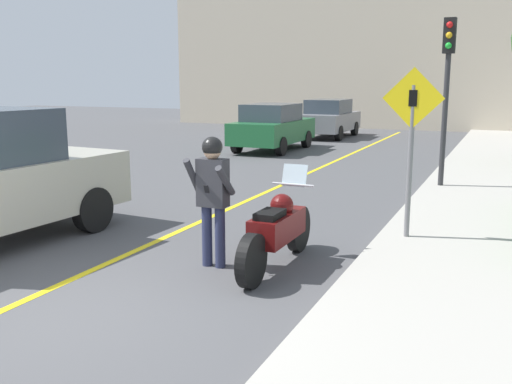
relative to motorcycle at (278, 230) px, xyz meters
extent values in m
plane|color=#4C4C4F|center=(-1.61, -2.41, -0.52)|extent=(80.00, 80.00, 0.00)
cube|color=yellow|center=(-2.21, 3.59, -0.52)|extent=(0.12, 36.00, 0.01)
cube|color=beige|center=(-1.61, 23.59, 4.05)|extent=(28.00, 1.20, 9.15)
cylinder|color=black|center=(0.00, -0.85, -0.18)|extent=(0.14, 0.68, 0.68)
cylinder|color=black|center=(0.00, 0.83, -0.18)|extent=(0.14, 0.68, 0.68)
cube|color=#510C0C|center=(0.00, -0.01, 0.05)|extent=(0.40, 1.16, 0.36)
sphere|color=#510C0C|center=(0.00, 0.15, 0.31)|extent=(0.32, 0.32, 0.32)
cube|color=black|center=(0.00, -0.27, 0.27)|extent=(0.28, 0.48, 0.10)
cylinder|color=silver|center=(0.00, 0.57, 0.53)|extent=(0.62, 0.03, 0.03)
cube|color=silver|center=(0.00, 0.64, 0.65)|extent=(0.36, 0.12, 0.31)
cylinder|color=#282D4C|center=(-0.91, -0.32, -0.10)|extent=(0.14, 0.14, 0.84)
cylinder|color=#282D4C|center=(-0.71, -0.32, -0.10)|extent=(0.14, 0.14, 0.84)
cube|color=#333338|center=(-0.81, -0.32, 0.64)|extent=(0.40, 0.22, 0.64)
cylinder|color=#333338|center=(-1.06, -0.42, 0.74)|extent=(0.09, 0.39, 0.50)
cylinder|color=#333338|center=(-0.56, -0.44, 0.70)|extent=(0.09, 0.45, 0.45)
sphere|color=tan|center=(-0.81, -0.32, 1.07)|extent=(0.23, 0.23, 0.23)
sphere|color=black|center=(-0.81, -0.32, 1.12)|extent=(0.27, 0.27, 0.27)
cube|color=black|center=(-0.75, -0.60, 0.61)|extent=(0.06, 0.05, 0.11)
cylinder|color=black|center=(-5.25, 0.57, -0.14)|extent=(0.27, 0.77, 0.76)
cylinder|color=black|center=(-3.51, 0.46, -0.14)|extent=(0.27, 0.77, 0.76)
cylinder|color=slate|center=(1.41, 1.84, 0.76)|extent=(0.08, 0.08, 2.30)
cube|color=yellow|center=(1.41, 1.82, 1.72)|extent=(0.91, 0.02, 0.91)
cube|color=black|center=(1.41, 1.80, 1.72)|extent=(0.12, 0.01, 0.24)
cylinder|color=#2D2D30|center=(1.38, 6.62, 1.46)|extent=(0.12, 0.12, 3.71)
cube|color=black|center=(1.38, 6.60, 2.94)|extent=(0.26, 0.22, 0.76)
sphere|color=red|center=(1.38, 6.48, 3.16)|extent=(0.14, 0.14, 0.14)
sphere|color=gold|center=(1.38, 6.48, 2.94)|extent=(0.14, 0.14, 0.14)
sphere|color=green|center=(1.38, 6.48, 2.72)|extent=(0.14, 0.14, 0.14)
cylinder|color=black|center=(-5.92, 13.53, -0.20)|extent=(0.22, 0.64, 0.64)
cylinder|color=black|center=(-4.27, 13.53, -0.20)|extent=(0.22, 0.64, 0.64)
cylinder|color=black|center=(-5.92, 10.93, -0.20)|extent=(0.22, 0.64, 0.64)
cylinder|color=black|center=(-4.27, 10.93, -0.20)|extent=(0.22, 0.64, 0.64)
cube|color=#1E6033|center=(-5.10, 12.23, 0.18)|extent=(1.80, 4.20, 0.76)
cube|color=#38424C|center=(-5.10, 12.06, 0.86)|extent=(1.58, 2.18, 0.60)
cylinder|color=black|center=(-5.49, 19.04, -0.20)|extent=(0.22, 0.64, 0.64)
cylinder|color=black|center=(-3.83, 19.04, -0.20)|extent=(0.22, 0.64, 0.64)
cylinder|color=black|center=(-5.49, 16.44, -0.20)|extent=(0.22, 0.64, 0.64)
cylinder|color=black|center=(-3.83, 16.44, -0.20)|extent=(0.22, 0.64, 0.64)
cube|color=gray|center=(-4.66, 17.74, 0.18)|extent=(1.80, 4.20, 0.76)
cube|color=#38424C|center=(-4.66, 17.57, 0.86)|extent=(1.58, 2.18, 0.60)
camera|label=1|loc=(2.76, -6.89, 1.97)|focal=40.00mm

